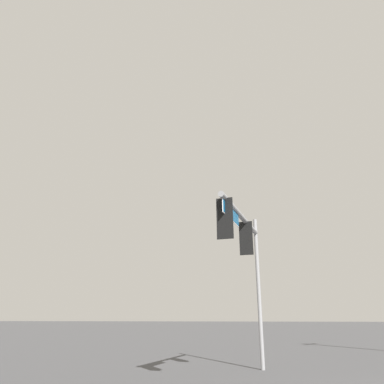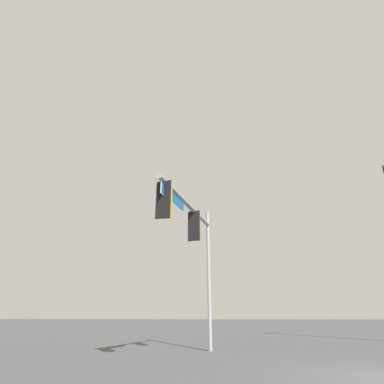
# 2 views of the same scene
# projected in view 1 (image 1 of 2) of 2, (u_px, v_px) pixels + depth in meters

# --- Properties ---
(signal_pole_near) EXTENTS (5.89, 1.11, 6.15)m
(signal_pole_near) POSITION_uv_depth(u_px,v_px,m) (244.00, 240.00, 13.90)
(signal_pole_near) COLOR gray
(signal_pole_near) RESTS_ON ground_plane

